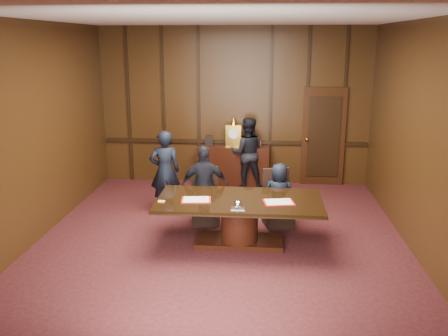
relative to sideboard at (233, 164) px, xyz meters
name	(u,v)px	position (x,y,z in m)	size (l,w,h in m)	color
room	(225,137)	(0.07, -3.12, 1.24)	(7.00, 7.04, 3.50)	black
sideboard	(233,164)	(0.00, 0.00, 0.00)	(1.60, 0.45, 1.54)	black
conference_table	(239,214)	(0.30, -3.24, 0.02)	(2.62, 1.32, 0.76)	black
folder_left	(196,200)	(-0.37, -3.35, 0.28)	(0.49, 0.37, 0.02)	#B21510
folder_right	(279,202)	(0.91, -3.36, 0.28)	(0.51, 0.41, 0.02)	#B21510
inkstand	(238,205)	(0.30, -3.69, 0.33)	(0.20, 0.14, 0.12)	white
notepad	(162,201)	(-0.90, -3.47, 0.28)	(0.10, 0.07, 0.01)	#EACA72
chair_left	(205,207)	(-0.36, -2.37, -0.19)	(0.56, 0.56, 0.99)	black
chair_right	(278,209)	(0.94, -2.37, -0.19)	(0.59, 0.59, 0.99)	black
signatory_left	(205,186)	(-0.35, -2.44, 0.23)	(0.84, 0.35, 1.43)	black
signatory_right	(279,195)	(0.95, -2.44, 0.09)	(0.56, 0.37, 1.15)	black
witness_left	(165,171)	(-1.19, -1.79, 0.30)	(0.57, 0.37, 1.57)	black
witness_right	(247,153)	(0.31, -0.16, 0.30)	(0.76, 0.59, 1.57)	black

